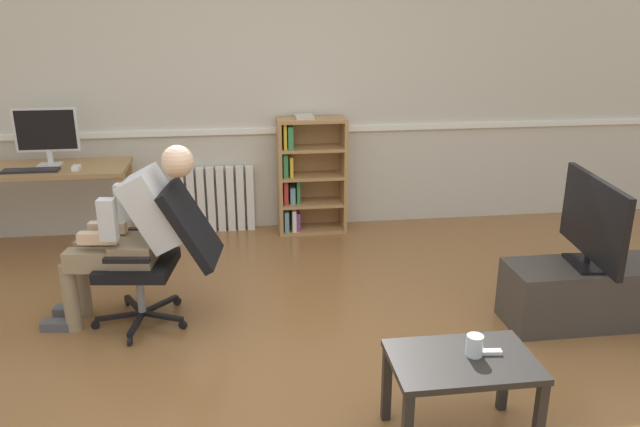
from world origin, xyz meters
The scene contains 15 objects.
ground_plane centered at (0.00, 0.00, 0.00)m, with size 18.00×18.00×0.00m, color brown.
back_wall centered at (0.00, 2.65, 1.35)m, with size 12.00×0.13×2.70m.
computer_desk centered at (-1.95, 2.15, 0.65)m, with size 1.35×0.58×0.76m.
imac_monitor centered at (-1.90, 2.23, 1.02)m, with size 0.50×0.14×0.47m.
keyboard centered at (-1.99, 2.01, 0.77)m, with size 0.43×0.12×0.02m, color black.
computer_mouse centered at (-1.66, 2.03, 0.77)m, with size 0.06×0.10×0.03m, color white.
bookshelf centered at (0.24, 2.44, 0.52)m, with size 0.62×0.29×1.08m.
radiator centered at (-0.59, 2.54, 0.30)m, with size 0.69×0.08×0.61m.
office_chair centered at (-0.88, 0.80, 0.52)m, with size 0.88×0.62×0.95m.
person_seated centered at (-1.06, 0.82, 0.65)m, with size 1.05×0.44×1.20m.
tv_stand centered at (1.84, 0.44, 0.20)m, with size 1.01×0.41×0.41m.
tv_screen centered at (1.84, 0.44, 0.71)m, with size 0.23×0.85×0.58m.
coffee_table centered at (0.63, -0.58, 0.37)m, with size 0.68×0.45×0.45m.
drinking_glass centered at (0.69, -0.56, 0.50)m, with size 0.08×0.08×0.10m, color silver.
spare_remote centered at (0.75, -0.56, 0.45)m, with size 0.04×0.15×0.02m, color white.
Camera 1 is at (-0.37, -3.00, 2.02)m, focal length 34.90 mm.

